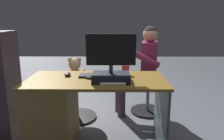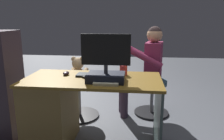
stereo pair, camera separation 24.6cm
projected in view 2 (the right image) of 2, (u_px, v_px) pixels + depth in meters
ground_plane at (100, 127)px, 2.66m from camera, size 10.00×10.00×0.00m
desk at (60, 109)px, 2.23m from camera, size 1.32×0.64×0.72m
monitor at (106, 68)px, 1.99m from camera, size 0.45×0.24×0.43m
keyboard at (98, 75)px, 2.19m from camera, size 0.42×0.14×0.02m
computer_mouse at (66, 73)px, 2.24m from camera, size 0.06×0.10×0.04m
cup at (123, 70)px, 2.24m from camera, size 0.08×0.08×0.10m
tv_remote at (88, 76)px, 2.17m from camera, size 0.10×0.16×0.02m
notebook_binder at (108, 80)px, 2.01m from camera, size 0.22×0.30×0.02m
office_chair_teddy at (79, 98)px, 2.90m from camera, size 0.52×0.52×0.48m
teddy_bear at (78, 70)px, 2.82m from camera, size 0.23×0.23×0.34m
visitor_chair at (152, 94)px, 2.98m from camera, size 0.47×0.47×0.48m
person at (147, 64)px, 2.87m from camera, size 0.58×0.54×1.19m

